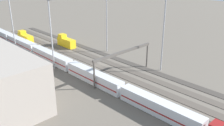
{
  "coord_description": "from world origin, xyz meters",
  "views": [
    {
      "loc": [
        -63.36,
        54.08,
        33.91
      ],
      "look_at": [
        -6.07,
        -1.24,
        2.5
      ],
      "focal_mm": 40.21,
      "sensor_mm": 36.0,
      "label": 1
    }
  ],
  "objects_px": {
    "train_on_track_1": "(66,42)",
    "signal_gantry": "(123,55)",
    "light_mast_0": "(107,9)",
    "light_mast_2": "(165,14)",
    "light_mast_3": "(50,24)",
    "train_on_track_4": "(67,65)",
    "light_mast_1": "(9,4)",
    "train_on_track_3": "(25,38)"
  },
  "relations": [
    {
      "from": "train_on_track_1",
      "to": "train_on_track_4",
      "type": "height_order",
      "value": "train_on_track_1"
    },
    {
      "from": "light_mast_2",
      "to": "light_mast_3",
      "type": "xyz_separation_m",
      "value": [
        26.54,
        25.6,
        -3.19
      ]
    },
    {
      "from": "train_on_track_1",
      "to": "signal_gantry",
      "type": "xyz_separation_m",
      "value": [
        -39.51,
        5.0,
        5.26
      ]
    },
    {
      "from": "light_mast_0",
      "to": "signal_gantry",
      "type": "height_order",
      "value": "light_mast_0"
    },
    {
      "from": "train_on_track_3",
      "to": "signal_gantry",
      "type": "height_order",
      "value": "signal_gantry"
    },
    {
      "from": "train_on_track_4",
      "to": "light_mast_2",
      "type": "xyz_separation_m",
      "value": [
        -22.33,
        -23.05,
        17.11
      ]
    },
    {
      "from": "light_mast_0",
      "to": "light_mast_1",
      "type": "relative_size",
      "value": 0.89
    },
    {
      "from": "light_mast_2",
      "to": "light_mast_1",
      "type": "bearing_deg",
      "value": 25.05
    },
    {
      "from": "train_on_track_4",
      "to": "train_on_track_3",
      "type": "distance_m",
      "value": 41.35
    },
    {
      "from": "train_on_track_1",
      "to": "signal_gantry",
      "type": "height_order",
      "value": "signal_gantry"
    },
    {
      "from": "train_on_track_1",
      "to": "light_mast_2",
      "type": "bearing_deg",
      "value": -169.83
    },
    {
      "from": "train_on_track_3",
      "to": "light_mast_1",
      "type": "distance_m",
      "value": 20.33
    },
    {
      "from": "train_on_track_3",
      "to": "light_mast_1",
      "type": "bearing_deg",
      "value": 132.72
    },
    {
      "from": "light_mast_3",
      "to": "train_on_track_1",
      "type": "bearing_deg",
      "value": -43.7
    },
    {
      "from": "train_on_track_3",
      "to": "light_mast_3",
      "type": "height_order",
      "value": "light_mast_3"
    },
    {
      "from": "light_mast_2",
      "to": "signal_gantry",
      "type": "distance_m",
      "value": 18.35
    },
    {
      "from": "light_mast_3",
      "to": "signal_gantry",
      "type": "bearing_deg",
      "value": -149.31
    },
    {
      "from": "train_on_track_4",
      "to": "light_mast_3",
      "type": "bearing_deg",
      "value": 31.22
    },
    {
      "from": "light_mast_1",
      "to": "signal_gantry",
      "type": "distance_m",
      "value": 53.51
    },
    {
      "from": "signal_gantry",
      "to": "train_on_track_4",
      "type": "bearing_deg",
      "value": 30.56
    },
    {
      "from": "train_on_track_4",
      "to": "light_mast_1",
      "type": "xyz_separation_m",
      "value": [
        33.58,
        3.08,
        17.22
      ]
    },
    {
      "from": "train_on_track_3",
      "to": "light_mast_1",
      "type": "relative_size",
      "value": 0.33
    },
    {
      "from": "light_mast_1",
      "to": "train_on_track_4",
      "type": "bearing_deg",
      "value": -174.76
    },
    {
      "from": "light_mast_1",
      "to": "light_mast_3",
      "type": "height_order",
      "value": "light_mast_1"
    },
    {
      "from": "light_mast_0",
      "to": "signal_gantry",
      "type": "xyz_separation_m",
      "value": [
        -22.25,
        13.52,
        -10.07
      ]
    },
    {
      "from": "light_mast_2",
      "to": "light_mast_3",
      "type": "relative_size",
      "value": 1.24
    },
    {
      "from": "train_on_track_4",
      "to": "light_mast_2",
      "type": "height_order",
      "value": "light_mast_2"
    },
    {
      "from": "train_on_track_1",
      "to": "train_on_track_3",
      "type": "relative_size",
      "value": 1.0
    },
    {
      "from": "train_on_track_1",
      "to": "light_mast_1",
      "type": "distance_m",
      "value": 27.21
    },
    {
      "from": "train_on_track_1",
      "to": "light_mast_0",
      "type": "distance_m",
      "value": 24.62
    },
    {
      "from": "light_mast_1",
      "to": "light_mast_2",
      "type": "distance_m",
      "value": 61.72
    },
    {
      "from": "train_on_track_4",
      "to": "light_mast_1",
      "type": "bearing_deg",
      "value": 5.24
    },
    {
      "from": "light_mast_1",
      "to": "signal_gantry",
      "type": "height_order",
      "value": "light_mast_1"
    },
    {
      "from": "train_on_track_4",
      "to": "light_mast_1",
      "type": "height_order",
      "value": "light_mast_1"
    },
    {
      "from": "train_on_track_4",
      "to": "signal_gantry",
      "type": "height_order",
      "value": "signal_gantry"
    },
    {
      "from": "light_mast_0",
      "to": "light_mast_3",
      "type": "xyz_separation_m",
      "value": [
        -1.1,
        26.07,
        -1.55
      ]
    },
    {
      "from": "light_mast_3",
      "to": "signal_gantry",
      "type": "distance_m",
      "value": 26.03
    },
    {
      "from": "train_on_track_4",
      "to": "signal_gantry",
      "type": "xyz_separation_m",
      "value": [
        -16.94,
        -10.0,
        5.39
      ]
    },
    {
      "from": "train_on_track_4",
      "to": "signal_gantry",
      "type": "relative_size",
      "value": 5.56
    },
    {
      "from": "train_on_track_1",
      "to": "light_mast_3",
      "type": "distance_m",
      "value": 28.91
    },
    {
      "from": "light_mast_0",
      "to": "light_mast_2",
      "type": "relative_size",
      "value": 0.9
    },
    {
      "from": "train_on_track_1",
      "to": "light_mast_1",
      "type": "bearing_deg",
      "value": 58.66
    }
  ]
}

